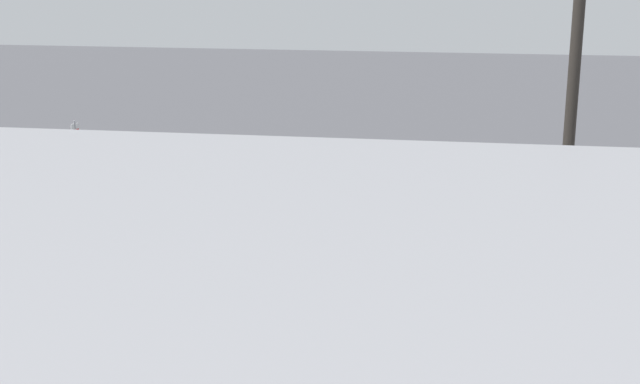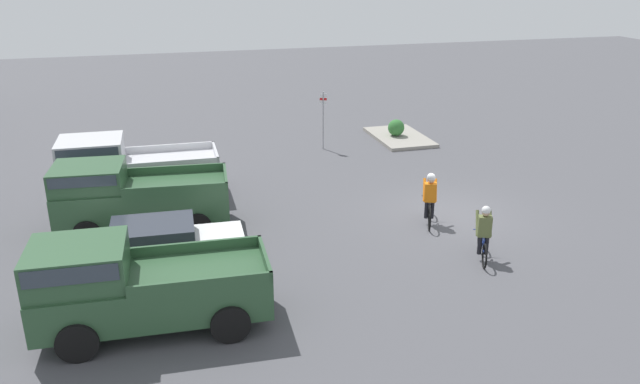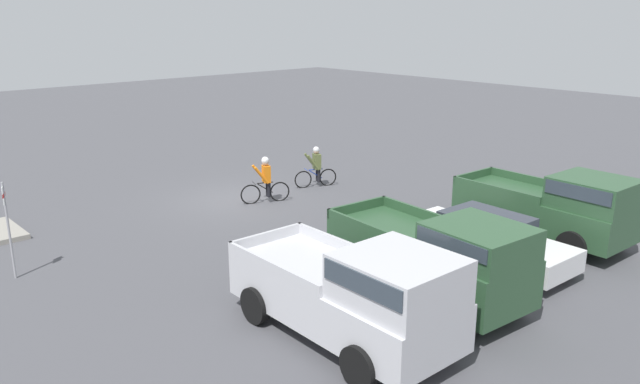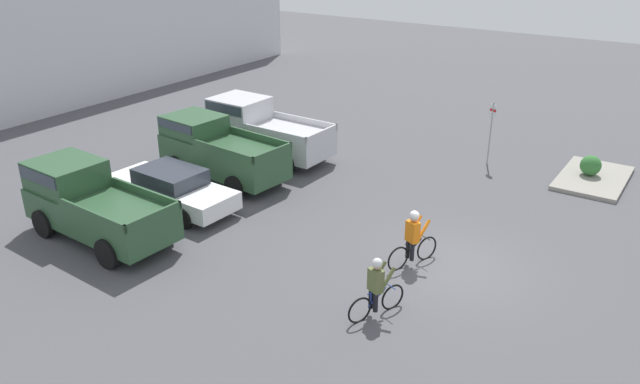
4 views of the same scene
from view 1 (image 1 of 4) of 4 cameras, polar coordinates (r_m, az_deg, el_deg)
name	(u,v)px [view 1 (image 1 of 4)]	position (r m, az deg, el deg)	size (l,w,h in m)	color
ground_plane	(339,192)	(29.39, 1.25, 0.02)	(80.00, 80.00, 0.00)	#4C4C51
pickup_truck_0	(477,270)	(19.47, 9.99, -4.96)	(2.36, 5.13, 2.16)	#2D5133
sedan_0	(351,275)	(20.19, 1.97, -5.32)	(2.08, 4.82, 1.35)	white
pickup_truck_1	(222,258)	(20.05, -6.28, -4.21)	(2.52, 5.18, 2.16)	#2D5133
pickup_truck_2	(101,253)	(20.77, -13.85, -3.82)	(2.37, 5.21, 2.23)	silver
cyclist_0	(352,175)	(28.17, 2.06, 1.11)	(1.67, 0.73, 1.68)	black
cyclist_1	(438,177)	(28.35, 7.57, 0.97)	(1.60, 0.71, 1.60)	black
fire_lane_sign	(77,152)	(29.39, -15.31, 2.51)	(0.15, 0.28, 2.52)	#9E9EA3
lamppost	(566,181)	(12.73, 15.45, 0.69)	(0.36, 0.36, 8.25)	#2D2823
curb_island	(107,166)	(33.37, -13.48, 1.61)	(3.73, 2.25, 0.15)	gray
shrub	(103,155)	(33.13, -13.69, 2.31)	(0.75, 0.75, 0.75)	#337033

